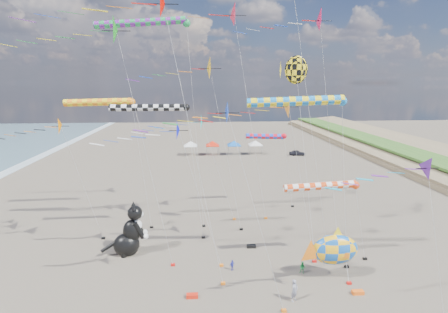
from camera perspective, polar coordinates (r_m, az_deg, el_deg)
delta_kite_0 at (r=40.15m, az=-6.07°, el=5.22°), size 11.82×1.97×13.06m
delta_kite_2 at (r=38.29m, az=-24.93°, el=4.17°), size 8.40×1.84×13.20m
delta_kite_3 at (r=22.33m, az=-0.49°, el=6.03°), size 9.53×1.74×15.32m
delta_kite_4 at (r=37.20m, az=13.65°, el=20.54°), size 11.87×2.60×23.69m
delta_kite_5 at (r=29.42m, az=-9.79°, el=3.30°), size 10.70×1.84×13.34m
delta_kite_6 at (r=40.69m, az=0.23°, el=22.16°), size 17.16×2.98×25.34m
delta_kite_7 at (r=36.81m, az=-3.99°, el=13.89°), size 11.86×2.58×19.17m
delta_kite_8 at (r=26.81m, az=-12.87°, el=23.15°), size 14.44×2.42×23.23m
delta_kite_9 at (r=29.97m, az=9.34°, el=7.46°), size 10.33×2.28×15.53m
delta_kite_10 at (r=25.04m, az=27.64°, el=-2.69°), size 9.19×1.71×11.89m
delta_kite_11 at (r=30.45m, az=-18.71°, el=18.56°), size 12.37×2.47×21.70m
windsock_0 at (r=38.85m, az=-12.78°, el=20.41°), size 10.99×0.81×22.77m
windsock_1 at (r=45.19m, az=7.16°, el=3.20°), size 6.64×0.70×10.01m
windsock_2 at (r=35.30m, az=-11.66°, el=7.70°), size 9.14×0.70×14.34m
windsock_3 at (r=32.49m, az=16.02°, el=-4.71°), size 8.22×0.72×7.72m
windsock_4 at (r=39.48m, az=-19.27°, el=8.27°), size 8.65×0.81×14.77m
windsock_5 at (r=29.10m, az=12.33°, el=8.68°), size 9.45×0.79×15.31m
angelfish_kite at (r=34.72m, az=11.39°, el=13.46°), size 3.74×3.02×18.89m
cat_inflatable at (r=35.53m, az=-15.31°, el=-11.33°), size 4.14×2.66×5.16m
fish_inflatable at (r=31.70m, az=17.54°, el=-14.27°), size 5.35×2.37×4.68m
person_adult at (r=28.97m, az=11.43°, el=-20.64°), size 0.76×0.73×1.75m
child_green at (r=32.73m, az=12.70°, el=-17.29°), size 0.64×0.58×1.07m
child_blue at (r=32.51m, az=1.35°, el=-17.30°), size 0.60×0.51×0.97m
kite_bag_0 at (r=29.29m, az=-5.21°, el=-21.71°), size 0.90×0.44×0.30m
kite_bag_1 at (r=31.42m, az=21.01°, el=-19.99°), size 0.90×0.44×0.30m
kite_bag_2 at (r=40.06m, az=17.03°, el=-12.50°), size 0.90×0.44×0.30m
kite_bag_3 at (r=36.60m, az=4.48°, el=-14.40°), size 0.90×0.44×0.30m
tent_row at (r=80.48m, az=-0.13°, el=2.47°), size 19.20×4.20×3.80m
parked_car at (r=81.99m, az=11.87°, el=0.59°), size 3.70×1.67×1.23m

